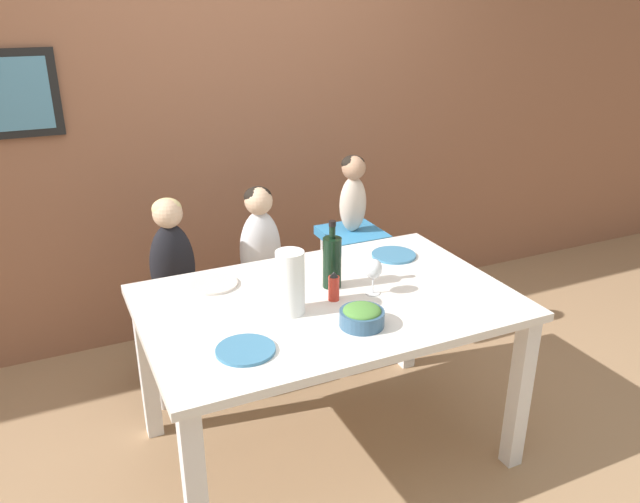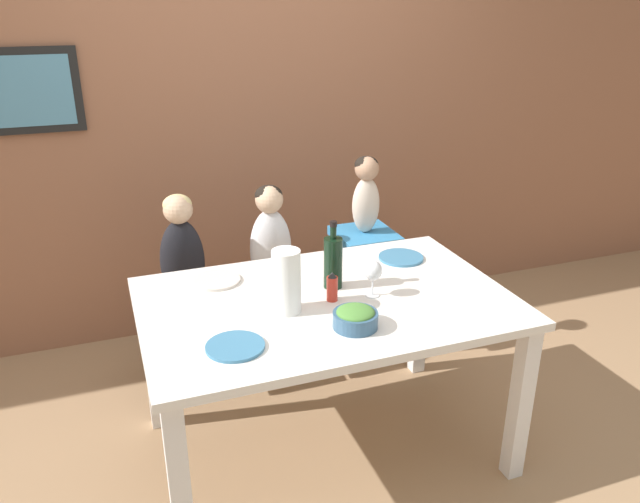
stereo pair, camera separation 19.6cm
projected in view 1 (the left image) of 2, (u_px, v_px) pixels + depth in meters
ground_plane at (327, 446)px, 2.82m from camera, size 14.00×14.00×0.00m
wall_back at (222, 101)px, 3.44m from camera, size 10.00×0.09×2.70m
dining_table at (327, 320)px, 2.57m from camera, size 1.49×0.97×0.75m
chair_far_left at (178, 321)px, 3.10m from camera, size 0.36×0.38×0.47m
chair_far_center at (263, 303)px, 3.28m from camera, size 0.36×0.38×0.47m
chair_right_highchair at (352, 260)px, 3.42m from camera, size 0.31×0.33×0.71m
person_child_left at (171, 253)px, 2.96m from camera, size 0.22×0.15×0.55m
person_child_center at (260, 239)px, 3.14m from camera, size 0.22×0.15×0.55m
person_baby_right at (353, 189)px, 3.27m from camera, size 0.15×0.13×0.41m
wine_bottle at (332, 261)px, 2.60m from camera, size 0.08×0.08×0.29m
paper_towel_roll at (290, 283)px, 2.38m from camera, size 0.11×0.11×0.26m
wine_glass_near at (373, 270)px, 2.54m from camera, size 0.07×0.07×0.15m
salad_bowl_large at (362, 316)px, 2.31m from camera, size 0.17×0.17×0.08m
dinner_plate_front_left at (246, 350)px, 2.16m from camera, size 0.21×0.21×0.01m
dinner_plate_back_left at (213, 284)px, 2.65m from camera, size 0.21×0.21×0.01m
dinner_plate_back_right at (394, 255)px, 2.94m from camera, size 0.21×0.21×0.01m
condiment_bottle_hot_sauce at (334, 287)px, 2.50m from camera, size 0.05×0.05×0.12m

